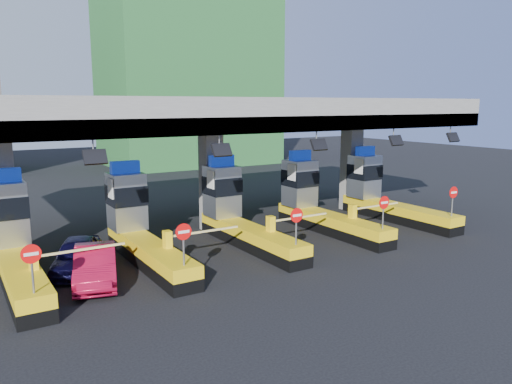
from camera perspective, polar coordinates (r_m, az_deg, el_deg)
ground at (r=24.69m, az=-1.86°, el=-5.76°), size 120.00×120.00×0.00m
toll_canopy at (r=26.29m, az=-5.13°, el=8.72°), size 28.00×12.09×7.00m
toll_lane_far_left at (r=21.58m, az=-25.99°, el=-5.29°), size 4.43×8.00×4.16m
toll_lane_left at (r=22.58m, az=-13.29°, el=-3.87°), size 4.43×8.00×4.16m
toll_lane_center at (r=24.59m, az=-2.20°, el=-2.48°), size 4.43×8.00×4.16m
toll_lane_right at (r=27.37m, az=6.91°, el=-1.25°), size 4.43×8.00×4.16m
toll_lane_far_right at (r=30.71m, az=14.19°, el=-0.25°), size 4.43×8.00×4.16m
bg_building_scaffold at (r=58.19m, az=-7.89°, el=17.14°), size 18.00×12.00×28.00m
van at (r=21.59m, az=-19.75°, el=-6.79°), size 3.12×4.38×1.38m
red_car at (r=20.01m, az=-17.87°, el=-7.97°), size 2.57×4.51×1.41m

